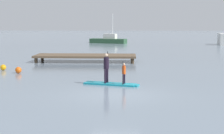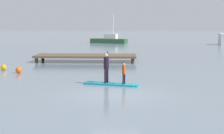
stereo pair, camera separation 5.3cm
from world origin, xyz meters
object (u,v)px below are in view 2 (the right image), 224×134
object	(u,v)px
paddler_adult	(106,66)
paddler_child_solo	(124,72)
motor_boat_small_navy	(109,40)
mooring_buoy_mid	(4,67)
paddleboard_near	(111,84)
mooring_buoy_far	(19,70)

from	to	relation	value
paddler_adult	paddler_child_solo	distance (m)	1.08
paddler_adult	motor_boat_small_navy	bearing A→B (deg)	92.87
paddler_child_solo	mooring_buoy_mid	size ratio (longest dim) A/B	3.04
paddler_adult	mooring_buoy_mid	bearing A→B (deg)	144.47
paddler_adult	paddler_child_solo	size ratio (longest dim) A/B	1.37
paddleboard_near	paddler_adult	distance (m)	1.05
motor_boat_small_navy	mooring_buoy_far	bearing A→B (deg)	-97.27
paddler_child_solo	mooring_buoy_far	bearing A→B (deg)	148.29
paddler_adult	mooring_buoy_far	bearing A→B (deg)	146.36
paddler_child_solo	motor_boat_small_navy	size ratio (longest dim) A/B	0.21
paddler_adult	mooring_buoy_far	size ratio (longest dim) A/B	4.04
paddleboard_near	mooring_buoy_far	distance (m)	7.92
paddleboard_near	mooring_buoy_mid	xyz separation A→B (m)	(-8.20, 5.74, 0.16)
motor_boat_small_navy	mooring_buoy_far	distance (m)	34.82
mooring_buoy_mid	motor_boat_small_navy	bearing A→B (deg)	79.78
motor_boat_small_navy	mooring_buoy_mid	size ratio (longest dim) A/B	14.62
mooring_buoy_far	motor_boat_small_navy	bearing A→B (deg)	82.73
paddleboard_near	paddler_adult	xyz separation A→B (m)	(-0.28, 0.09, 1.01)
motor_boat_small_navy	paddleboard_near	bearing A→B (deg)	-86.72
mooring_buoy_mid	mooring_buoy_far	distance (m)	2.11
motor_boat_small_navy	paddler_child_solo	bearing A→B (deg)	-85.70
paddler_child_solo	mooring_buoy_mid	xyz separation A→B (m)	(-8.91, 5.96, -0.55)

